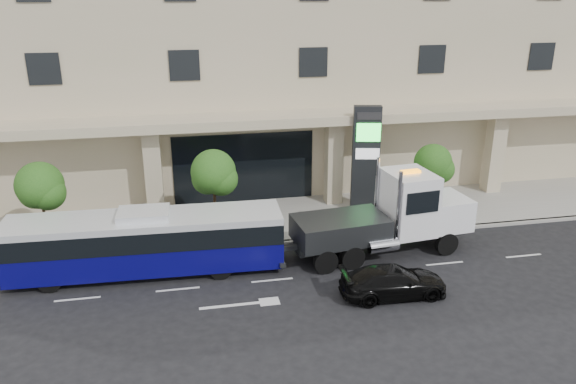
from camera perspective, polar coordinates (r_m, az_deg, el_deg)
name	(u,v)px	position (r m, az deg, el deg)	size (l,w,h in m)	color
ground	(267,264)	(25.77, -2.19, -7.36)	(120.00, 120.00, 0.00)	black
sidewalk	(252,221)	(30.22, -3.71, -2.94)	(120.00, 6.00, 0.15)	gray
curb	(260,244)	(27.51, -2.86, -5.34)	(120.00, 0.30, 0.15)	gray
convention_center	(227,19)	(38.24, -6.26, 17.11)	(60.00, 17.60, 20.00)	#B9AF8B
tree_left	(41,189)	(28.37, -23.83, 0.32)	(2.27, 2.20, 4.22)	#422B19
tree_mid	(214,175)	(27.62, -7.53, 1.73)	(2.28, 2.20, 4.38)	#422B19
tree_right	(433,166)	(30.56, 14.54, 2.61)	(2.10, 2.00, 4.04)	#422B19
city_bus	(146,242)	(25.13, -14.24, -4.92)	(11.84, 2.90, 2.98)	black
tow_truck	(391,217)	(26.60, 10.40, -2.50)	(9.69, 3.25, 4.39)	#2D3033
black_sedan	(393,282)	(23.45, 10.65, -8.93)	(1.78, 4.38, 1.27)	black
signage_pylon	(366,159)	(30.77, 7.89, 3.39)	(1.54, 0.84, 5.88)	black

